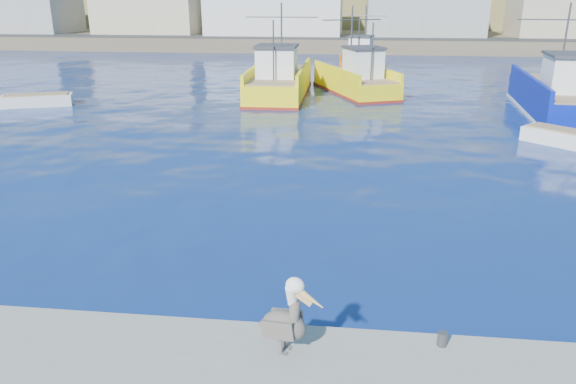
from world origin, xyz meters
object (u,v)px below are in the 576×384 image
object	(u,v)px
trawler_yellow_b	(356,80)
skiff_far	(569,86)
trawler_yellow_a	(279,81)
skiff_left	(37,101)
skiff_mid	(569,140)
skiff_extra	(567,110)
trawler_blue	(563,97)
boat_orange	(362,59)
pelican	(286,320)

from	to	relation	value
trawler_yellow_b	skiff_far	world-z (taller)	trawler_yellow_b
trawler_yellow_a	skiff_left	bearing A→B (deg)	-159.86
trawler_yellow_a	skiff_left	xyz separation A→B (m)	(-15.58, -5.71, -0.74)
skiff_mid	skiff_extra	bearing A→B (deg)	72.50
trawler_yellow_a	skiff_extra	size ratio (longest dim) A/B	2.54
trawler_blue	skiff_extra	xyz separation A→B (m)	(0.25, -0.31, -0.79)
trawler_yellow_b	skiff_far	bearing A→B (deg)	11.33
skiff_mid	skiff_far	xyz separation A→B (m)	(5.91, 17.61, 0.01)
trawler_yellow_a	skiff_extra	xyz separation A→B (m)	(18.48, -4.86, -0.74)
trawler_yellow_a	trawler_yellow_b	distance (m)	5.85
skiff_left	skiff_extra	size ratio (longest dim) A/B	1.04
trawler_blue	skiff_far	distance (m)	10.38
boat_orange	pelican	world-z (taller)	boat_orange
skiff_far	boat_orange	bearing A→B (deg)	145.76
skiff_left	skiff_extra	distance (m)	34.08
trawler_yellow_b	pelican	size ratio (longest dim) A/B	6.17
trawler_blue	pelican	distance (m)	30.37
skiff_left	skiff_mid	bearing A→B (deg)	-12.11
trawler_blue	skiff_mid	xyz separation A→B (m)	(-2.17, -7.96, -0.79)
pelican	skiff_far	bearing A→B (deg)	64.21
trawler_yellow_b	skiff_extra	bearing A→B (deg)	-27.31
skiff_extra	pelican	world-z (taller)	pelican
skiff_left	skiff_far	bearing A→B (deg)	16.07
pelican	trawler_yellow_b	bearing A→B (deg)	87.79
skiff_left	trawler_yellow_b	bearing A→B (deg)	19.60
trawler_yellow_a	trawler_blue	bearing A→B (deg)	-14.00
boat_orange	skiff_mid	bearing A→B (deg)	-70.67
skiff_mid	skiff_extra	world-z (taller)	skiff_extra
trawler_yellow_a	skiff_mid	distance (m)	20.38
trawler_yellow_a	boat_orange	size ratio (longest dim) A/B	1.41
trawler_yellow_b	boat_orange	distance (m)	14.10
skiff_far	pelican	distance (m)	40.69
boat_orange	skiff_far	world-z (taller)	boat_orange
skiff_mid	skiff_far	distance (m)	18.57
skiff_mid	skiff_far	world-z (taller)	skiff_far
skiff_left	pelican	bearing A→B (deg)	-52.42
skiff_far	pelican	xyz separation A→B (m)	(-17.70, -36.62, 0.89)
boat_orange	pelican	size ratio (longest dim) A/B	4.91
trawler_yellow_b	pelican	world-z (taller)	trawler_yellow_b
trawler_blue	skiff_far	world-z (taller)	trawler_blue
trawler_blue	boat_orange	world-z (taller)	trawler_blue
skiff_mid	skiff_extra	size ratio (longest dim) A/B	0.93
skiff_far	trawler_yellow_b	bearing A→B (deg)	-168.67
trawler_yellow_a	pelican	bearing A→B (deg)	-82.27
pelican	trawler_blue	bearing A→B (deg)	62.64
skiff_mid	pelican	world-z (taller)	pelican
boat_orange	skiff_mid	distance (m)	30.12
skiff_extra	trawler_blue	bearing A→B (deg)	128.74
pelican	trawler_yellow_a	bearing A→B (deg)	97.73
trawler_yellow_b	boat_orange	size ratio (longest dim) A/B	1.26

